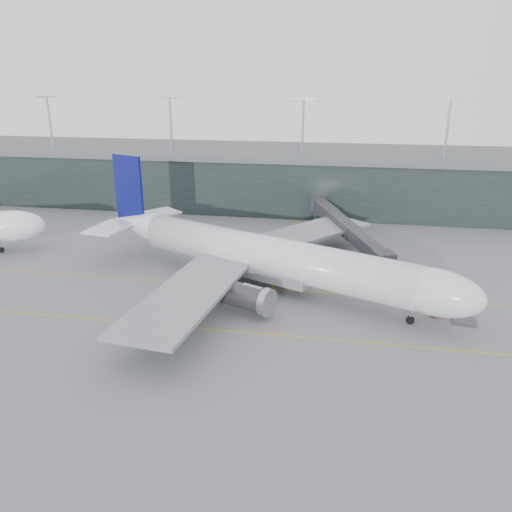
# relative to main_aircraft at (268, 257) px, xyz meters

# --- Properties ---
(ground) EXTENTS (320.00, 320.00, 0.00)m
(ground) POSITION_rel_main_aircraft_xyz_m (-4.17, 3.57, -5.64)
(ground) COLOR #5C5C61
(ground) RESTS_ON ground
(taxiline_a) EXTENTS (160.00, 0.25, 0.02)m
(taxiline_a) POSITION_rel_main_aircraft_xyz_m (-4.17, -0.43, -5.63)
(taxiline_a) COLOR gold
(taxiline_a) RESTS_ON ground
(taxiline_b) EXTENTS (160.00, 0.25, 0.02)m
(taxiline_b) POSITION_rel_main_aircraft_xyz_m (-4.17, -16.43, -5.63)
(taxiline_b) COLOR gold
(taxiline_b) RESTS_ON ground
(taxiline_lead_main) EXTENTS (0.25, 60.00, 0.02)m
(taxiline_lead_main) POSITION_rel_main_aircraft_xyz_m (0.83, 23.57, -5.63)
(taxiline_lead_main) COLOR gold
(taxiline_lead_main) RESTS_ON ground
(terminal) EXTENTS (240.00, 36.00, 29.00)m
(terminal) POSITION_rel_main_aircraft_xyz_m (-4.17, 61.56, 1.98)
(terminal) COLOR black
(terminal) RESTS_ON ground
(main_aircraft) EXTENTS (68.56, 63.24, 20.11)m
(main_aircraft) POSITION_rel_main_aircraft_xyz_m (0.00, 0.00, 0.00)
(main_aircraft) COLOR silver
(main_aircraft) RESTS_ON ground
(jet_bridge) EXTENTS (17.06, 44.58, 6.50)m
(jet_bridge) POSITION_rel_main_aircraft_xyz_m (13.76, 26.01, -0.77)
(jet_bridge) COLOR #2F3035
(jet_bridge) RESTS_ON ground
(gse_cart) EXTENTS (2.39, 1.84, 1.45)m
(gse_cart) POSITION_rel_main_aircraft_xyz_m (26.92, -6.22, -4.84)
(gse_cart) COLOR #A30B13
(gse_cart) RESTS_ON ground
(baggage_dolly) EXTENTS (3.83, 3.27, 0.34)m
(baggage_dolly) POSITION_rel_main_aircraft_xyz_m (30.71, -7.66, -5.44)
(baggage_dolly) COLOR #3A3B3F
(baggage_dolly) RESTS_ON ground
(uld_a) EXTENTS (1.89, 1.57, 1.61)m
(uld_a) POSITION_rel_main_aircraft_xyz_m (-8.13, 14.12, -4.80)
(uld_a) COLOR #323337
(uld_a) RESTS_ON ground
(uld_b) EXTENTS (2.34, 2.09, 1.78)m
(uld_b) POSITION_rel_main_aircraft_xyz_m (-5.67, 15.71, -4.71)
(uld_b) COLOR #323337
(uld_b) RESTS_ON ground
(uld_c) EXTENTS (2.39, 2.16, 1.79)m
(uld_c) POSITION_rel_main_aircraft_xyz_m (-3.53, 14.66, -4.70)
(uld_c) COLOR #323337
(uld_c) RESTS_ON ground
(cone_nose) EXTENTS (0.43, 0.43, 0.68)m
(cone_nose) POSITION_rel_main_aircraft_xyz_m (28.39, -0.81, -5.30)
(cone_nose) COLOR orange
(cone_nose) RESTS_ON ground
(cone_wing_stbd) EXTENTS (0.41, 0.41, 0.66)m
(cone_wing_stbd) POSITION_rel_main_aircraft_xyz_m (2.88, -14.83, -5.31)
(cone_wing_stbd) COLOR #F0360D
(cone_wing_stbd) RESTS_ON ground
(cone_wing_port) EXTENTS (0.44, 0.44, 0.70)m
(cone_wing_port) POSITION_rel_main_aircraft_xyz_m (5.98, 14.32, -5.29)
(cone_wing_port) COLOR #E43E0C
(cone_wing_port) RESTS_ON ground
(cone_tail) EXTENTS (0.47, 0.47, 0.75)m
(cone_tail) POSITION_rel_main_aircraft_xyz_m (-12.16, -7.37, -5.27)
(cone_tail) COLOR #D83E0C
(cone_tail) RESTS_ON ground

